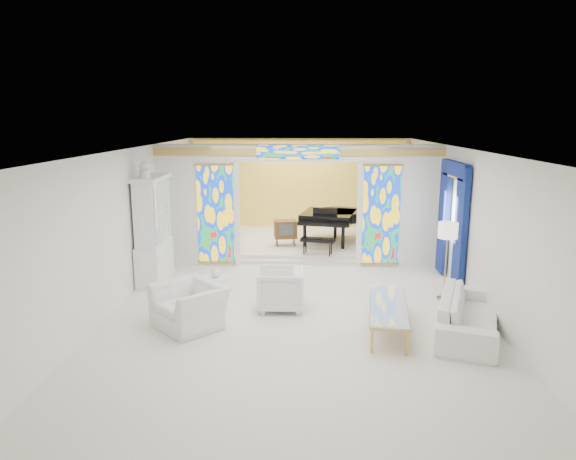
{
  "coord_description": "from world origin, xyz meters",
  "views": [
    {
      "loc": [
        0.11,
        -10.47,
        3.59
      ],
      "look_at": [
        -0.2,
        0.2,
        1.28
      ],
      "focal_mm": 32.0,
      "sensor_mm": 36.0,
      "label": 1
    }
  ],
  "objects_px": {
    "china_cabinet": "(153,230)",
    "armchair_left": "(189,306)",
    "grand_piano": "(334,217)",
    "sofa": "(469,314)",
    "armchair_right": "(280,289)",
    "coffee_table": "(388,307)",
    "tv_console": "(285,229)"
  },
  "relations": [
    {
      "from": "grand_piano",
      "to": "tv_console",
      "type": "xyz_separation_m",
      "value": [
        -1.34,
        -0.51,
        -0.26
      ]
    },
    {
      "from": "china_cabinet",
      "to": "tv_console",
      "type": "relative_size",
      "value": 3.87
    },
    {
      "from": "armchair_left",
      "to": "armchair_right",
      "type": "xyz_separation_m",
      "value": [
        1.56,
        0.9,
        0.02
      ]
    },
    {
      "from": "sofa",
      "to": "tv_console",
      "type": "bearing_deg",
      "value": 50.52
    },
    {
      "from": "china_cabinet",
      "to": "armchair_left",
      "type": "distance_m",
      "value": 3.03
    },
    {
      "from": "sofa",
      "to": "coffee_table",
      "type": "distance_m",
      "value": 1.36
    },
    {
      "from": "grand_piano",
      "to": "tv_console",
      "type": "height_order",
      "value": "grand_piano"
    },
    {
      "from": "armchair_right",
      "to": "coffee_table",
      "type": "height_order",
      "value": "armchair_right"
    },
    {
      "from": "china_cabinet",
      "to": "armchair_left",
      "type": "xyz_separation_m",
      "value": [
        1.35,
        -2.59,
        -0.79
      ]
    },
    {
      "from": "grand_piano",
      "to": "coffee_table",
      "type": "bearing_deg",
      "value": -70.42
    },
    {
      "from": "china_cabinet",
      "to": "sofa",
      "type": "xyz_separation_m",
      "value": [
        6.17,
        -2.76,
        -0.82
      ]
    },
    {
      "from": "china_cabinet",
      "to": "grand_piano",
      "type": "distance_m",
      "value": 5.28
    },
    {
      "from": "china_cabinet",
      "to": "tv_console",
      "type": "bearing_deg",
      "value": 43.14
    },
    {
      "from": "armchair_right",
      "to": "china_cabinet",
      "type": "bearing_deg",
      "value": -119.63
    },
    {
      "from": "china_cabinet",
      "to": "armchair_right",
      "type": "height_order",
      "value": "china_cabinet"
    },
    {
      "from": "grand_piano",
      "to": "tv_console",
      "type": "relative_size",
      "value": 3.93
    },
    {
      "from": "sofa",
      "to": "grand_piano",
      "type": "height_order",
      "value": "grand_piano"
    },
    {
      "from": "coffee_table",
      "to": "armchair_left",
      "type": "bearing_deg",
      "value": 178.94
    },
    {
      "from": "china_cabinet",
      "to": "armchair_right",
      "type": "xyz_separation_m",
      "value": [
        2.91,
        -1.7,
        -0.77
      ]
    },
    {
      "from": "china_cabinet",
      "to": "grand_piano",
      "type": "bearing_deg",
      "value": 37.16
    },
    {
      "from": "china_cabinet",
      "to": "armchair_left",
      "type": "height_order",
      "value": "china_cabinet"
    },
    {
      "from": "armchair_right",
      "to": "tv_console",
      "type": "distance_m",
      "value": 4.38
    },
    {
      "from": "grand_piano",
      "to": "tv_console",
      "type": "bearing_deg",
      "value": -145.72
    },
    {
      "from": "armchair_left",
      "to": "coffee_table",
      "type": "xyz_separation_m",
      "value": [
        3.47,
        -0.06,
        0.04
      ]
    },
    {
      "from": "coffee_table",
      "to": "grand_piano",
      "type": "height_order",
      "value": "grand_piano"
    },
    {
      "from": "armchair_right",
      "to": "grand_piano",
      "type": "bearing_deg",
      "value": 165.75
    },
    {
      "from": "tv_console",
      "to": "armchair_right",
      "type": "bearing_deg",
      "value": -98.08
    },
    {
      "from": "sofa",
      "to": "china_cabinet",
      "type": "bearing_deg",
      "value": 85.11
    },
    {
      "from": "china_cabinet",
      "to": "coffee_table",
      "type": "bearing_deg",
      "value": -28.89
    },
    {
      "from": "coffee_table",
      "to": "armchair_right",
      "type": "bearing_deg",
      "value": 153.24
    },
    {
      "from": "china_cabinet",
      "to": "armchair_right",
      "type": "distance_m",
      "value": 3.45
    },
    {
      "from": "armchair_left",
      "to": "grand_piano",
      "type": "height_order",
      "value": "grand_piano"
    }
  ]
}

